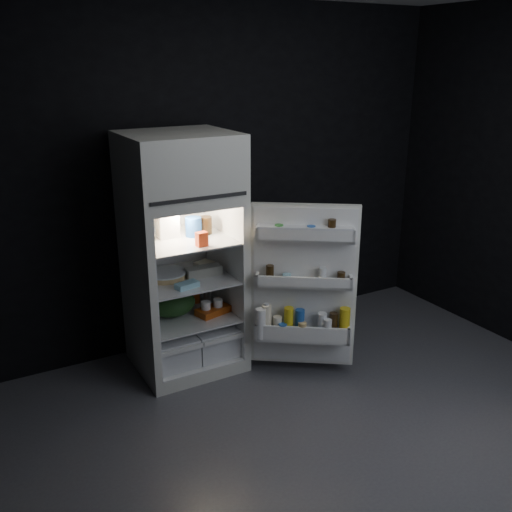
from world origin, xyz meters
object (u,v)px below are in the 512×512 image
refrigerator (181,246)px  egg_carton (203,271)px  fridge_door (303,291)px  milk_jug (167,221)px  yogurt_tray (213,310)px

refrigerator → egg_carton: (0.14, -0.08, -0.19)m
fridge_door → milk_jug: 1.10m
yogurt_tray → refrigerator: bearing=130.9°
refrigerator → fridge_door: refrigerator is taller
refrigerator → yogurt_tray: size_ratio=6.95×
milk_jug → yogurt_tray: size_ratio=0.94×
milk_jug → egg_carton: milk_jug is taller
yogurt_tray → milk_jug: bearing=131.1°
fridge_door → egg_carton: fridge_door is taller
refrigerator → egg_carton: refrigerator is taller
refrigerator → fridge_door: size_ratio=1.46×
fridge_door → egg_carton: bearing=137.1°
egg_carton → refrigerator: bearing=151.9°
milk_jug → egg_carton: (0.21, -0.13, -0.38)m
fridge_door → milk_jug: fridge_door is taller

